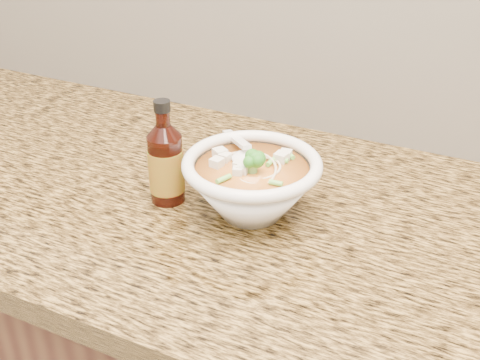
% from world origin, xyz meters
% --- Properties ---
extents(counter_slab, '(4.00, 0.68, 0.04)m').
position_xyz_m(counter_slab, '(0.00, 1.68, 0.88)').
color(counter_slab, olive).
rests_on(counter_slab, cabinet).
extents(soup_bowl, '(0.21, 0.21, 0.12)m').
position_xyz_m(soup_bowl, '(-0.19, 1.65, 0.95)').
color(soup_bowl, white).
rests_on(soup_bowl, counter_slab).
extents(hot_sauce_bottle, '(0.06, 0.06, 0.17)m').
position_xyz_m(hot_sauce_bottle, '(-0.32, 1.62, 0.96)').
color(hot_sauce_bottle, '#340D07').
rests_on(hot_sauce_bottle, counter_slab).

